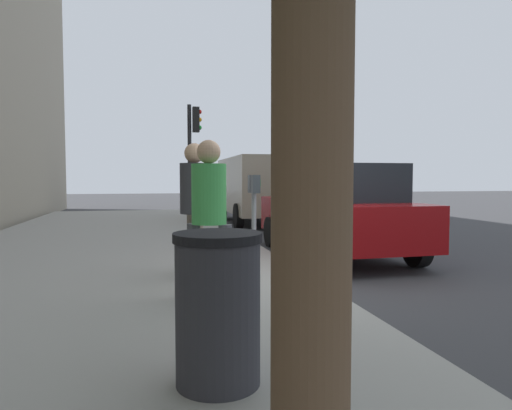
{
  "coord_description": "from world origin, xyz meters",
  "views": [
    {
      "loc": [
        -6.21,
        2.15,
        1.52
      ],
      "look_at": [
        0.69,
        0.59,
        1.1
      ],
      "focal_mm": 32.51,
      "sensor_mm": 36.0,
      "label": 1
    }
  ],
  "objects": [
    {
      "name": "sidewalk_slab",
      "position": [
        0.0,
        3.0,
        0.07
      ],
      "size": [
        28.0,
        6.0,
        0.15
      ],
      "primitive_type": "cube",
      "color": "gray",
      "rests_on": "ground_plane"
    },
    {
      "name": "ground_plane",
      "position": [
        0.0,
        0.0,
        0.0
      ],
      "size": [
        80.0,
        80.0,
        0.0
      ],
      "primitive_type": "plane",
      "color": "#38383A",
      "rests_on": "ground"
    },
    {
      "name": "traffic_signal",
      "position": [
        8.14,
        0.88,
        2.58
      ],
      "size": [
        0.24,
        0.44,
        3.6
      ],
      "color": "black",
      "rests_on": "sidewalk_slab"
    },
    {
      "name": "parked_van_far",
      "position": [
        8.99,
        -1.35,
        1.26
      ],
      "size": [
        5.23,
        2.18,
        2.18
      ],
      "color": "gray",
      "rests_on": "ground_plane"
    },
    {
      "name": "parked_sedan_near",
      "position": [
        2.17,
        -1.35,
        0.89
      ],
      "size": [
        4.44,
        2.05,
        1.77
      ],
      "color": "maroon",
      "rests_on": "ground_plane"
    },
    {
      "name": "parking_meter",
      "position": [
        0.33,
        0.7,
        1.17
      ],
      "size": [
        0.36,
        0.12,
        1.41
      ],
      "color": "gray",
      "rests_on": "sidewalk_slab"
    },
    {
      "name": "trash_bin",
      "position": [
        -3.21,
        1.73,
        0.66
      ],
      "size": [
        0.59,
        0.59,
        1.01
      ],
      "color": "#2D2D33",
      "rests_on": "sidewalk_slab"
    },
    {
      "name": "pedestrian_bystander",
      "position": [
        -1.04,
        1.52,
        1.21
      ],
      "size": [
        0.39,
        0.48,
        1.79
      ],
      "rotation": [
        0.0,
        0.0,
        -0.56
      ],
      "color": "#47474C",
      "rests_on": "sidewalk_slab"
    },
    {
      "name": "pedestrian_at_meter",
      "position": [
        0.19,
        1.57,
        1.25
      ],
      "size": [
        0.55,
        0.4,
        1.84
      ],
      "rotation": [
        0.0,
        0.0,
        -1.47
      ],
      "color": "#726656",
      "rests_on": "sidewalk_slab"
    }
  ]
}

